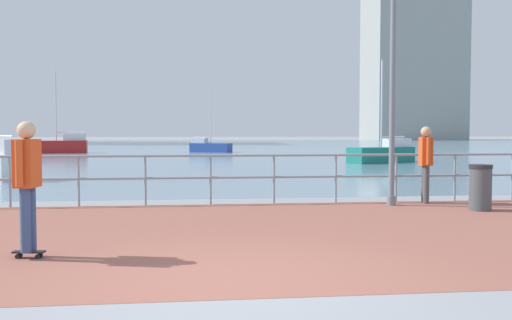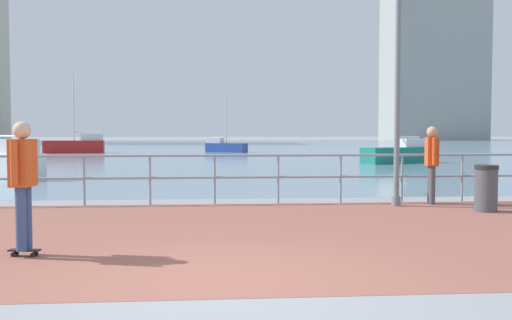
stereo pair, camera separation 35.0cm
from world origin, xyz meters
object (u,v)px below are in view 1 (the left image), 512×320
at_px(skateboarder, 27,176).
at_px(sailboat_blue, 59,145).
at_px(sailboat_yellow, 383,153).
at_px(sailboat_white, 209,147).
at_px(trash_bin, 480,187).
at_px(lamppost, 391,67).
at_px(bystander, 426,158).

relative_size(skateboarder, sailboat_blue, 0.29).
bearing_deg(skateboarder, sailboat_yellow, 60.14).
bearing_deg(sailboat_blue, sailboat_white, 2.98).
distance_m(skateboarder, trash_bin, 8.59).
distance_m(sailboat_white, sailboat_blue, 10.95).
xyz_separation_m(trash_bin, sailboat_white, (-4.34, 32.46, -0.04)).
relative_size(lamppost, bystander, 3.13).
bearing_deg(sailboat_white, bystander, -83.23).
distance_m(sailboat_white, sailboat_yellow, 17.48).
height_order(bystander, sailboat_blue, sailboat_blue).
height_order(skateboarder, sailboat_blue, sailboat_blue).
distance_m(lamppost, skateboarder, 7.82).
height_order(sailboat_blue, sailboat_yellow, sailboat_blue).
bearing_deg(sailboat_yellow, lamppost, -108.74).
distance_m(sailboat_blue, sailboat_yellow, 24.26).
bearing_deg(trash_bin, bystander, 117.14).
height_order(lamppost, bystander, lamppost).
relative_size(skateboarder, sailboat_white, 0.39).
relative_size(lamppost, trash_bin, 5.75).
relative_size(lamppost, skateboarder, 3.09).
relative_size(lamppost, sailboat_white, 1.20).
xyz_separation_m(lamppost, sailboat_yellow, (5.50, 16.21, -2.46)).
xyz_separation_m(trash_bin, sailboat_yellow, (3.92, 17.05, 0.02)).
relative_size(skateboarder, trash_bin, 1.86).
xyz_separation_m(trash_bin, sailboat_blue, (-15.28, 31.89, 0.10)).
height_order(trash_bin, sailboat_white, sailboat_white).
relative_size(skateboarder, sailboat_yellow, 0.33).
bearing_deg(lamppost, sailboat_yellow, 71.26).
bearing_deg(sailboat_blue, skateboarder, -78.12).
height_order(lamppost, sailboat_white, lamppost).
distance_m(trash_bin, sailboat_yellow, 17.50).
height_order(trash_bin, sailboat_yellow, sailboat_yellow).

